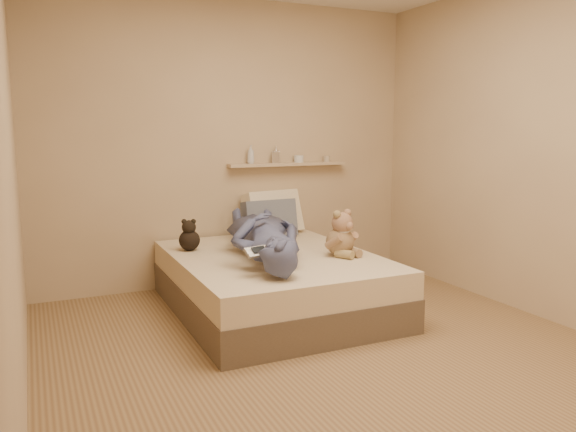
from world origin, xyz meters
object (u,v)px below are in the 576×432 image
person (263,235)px  wall_shelf (288,164)px  pillow_grey (269,219)px  bed (273,282)px  pillow_cream (273,213)px  game_console (258,251)px  dark_plush (189,237)px  teddy_bear (342,237)px

person → wall_shelf: wall_shelf is taller
pillow_grey → wall_shelf: bearing=37.1°
bed → pillow_cream: bearing=66.8°
person → game_console: bearing=77.9°
bed → wall_shelf: (0.55, 0.91, 0.88)m
bed → pillow_grey: size_ratio=3.80×
person → dark_plush: bearing=-33.9°
wall_shelf → game_console: bearing=-121.5°
pillow_grey → wall_shelf: wall_shelf is taller
pillow_cream → dark_plush: bearing=-156.3°
bed → pillow_cream: (0.36, 0.83, 0.43)m
teddy_bear → dark_plush: 1.24m
teddy_bear → pillow_cream: (-0.12, 1.09, 0.05)m
dark_plush → pillow_cream: bearing=23.7°
game_console → wall_shelf: 1.78m
pillow_cream → wall_shelf: (0.19, 0.08, 0.45)m
bed → wall_shelf: 1.38m
teddy_bear → person: bearing=161.7°
game_console → dark_plush: bearing=102.4°
game_console → wall_shelf: (0.90, 1.46, 0.48)m
pillow_cream → wall_shelf: bearing=22.2°
pillow_cream → pillow_grey: bearing=-124.4°
bed → game_console: size_ratio=9.27×
game_console → teddy_bear: teddy_bear is taller
bed → game_console: 0.76m
wall_shelf → pillow_grey: bearing=-142.9°
person → wall_shelf: bearing=-110.4°
bed → dark_plush: dark_plush is taller
dark_plush → person: person is taller
game_console → dark_plush: size_ratio=0.78×
bed → wall_shelf: bearing=58.8°
dark_plush → pillow_grey: (0.82, 0.26, 0.06)m
pillow_cream → pillow_grey: 0.17m
bed → pillow_cream: pillow_cream is taller
pillow_cream → pillow_grey: size_ratio=1.10×
teddy_bear → dark_plush: bearing=146.4°
teddy_bear → dark_plush: (-1.03, 0.69, -0.04)m
dark_plush → wall_shelf: size_ratio=0.22×
teddy_bear → pillow_cream: bearing=96.1°
bed → pillow_cream: 1.00m
teddy_bear → person: size_ratio=0.24×
game_console → pillow_grey: pillow_grey is taller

